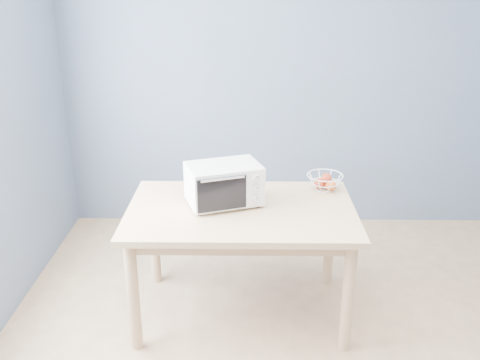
{
  "coord_description": "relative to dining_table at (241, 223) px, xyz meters",
  "views": [
    {
      "loc": [
        -0.46,
        -2.17,
        2.1
      ],
      "look_at": [
        -0.5,
        0.84,
        0.93
      ],
      "focal_mm": 40.0,
      "sensor_mm": 36.0,
      "label": 1
    }
  ],
  "objects": [
    {
      "name": "room",
      "position": [
        0.5,
        -0.83,
        0.65
      ],
      "size": [
        4.01,
        4.51,
        2.61
      ],
      "color": "tan",
      "rests_on": "ground"
    },
    {
      "name": "fruit_basket",
      "position": [
        0.55,
        0.3,
        0.16
      ],
      "size": [
        0.29,
        0.29,
        0.12
      ],
      "rotation": [
        0.0,
        0.0,
        0.26
      ],
      "color": "white",
      "rests_on": "dining_table"
    },
    {
      "name": "dining_table",
      "position": [
        0.0,
        0.0,
        0.0
      ],
      "size": [
        1.4,
        0.9,
        0.75
      ],
      "color": "tan",
      "rests_on": "ground"
    },
    {
      "name": "toaster_oven",
      "position": [
        -0.12,
        0.06,
        0.24
      ],
      "size": [
        0.51,
        0.44,
        0.26
      ],
      "rotation": [
        0.0,
        0.0,
        0.34
      ],
      "color": "silver",
      "rests_on": "dining_table"
    }
  ]
}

